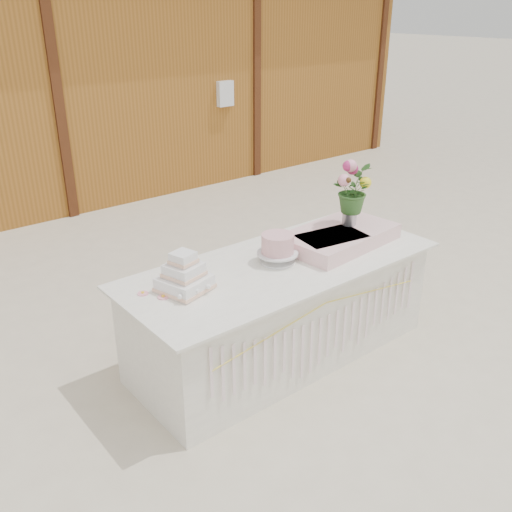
{
  "coord_description": "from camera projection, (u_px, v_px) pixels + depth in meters",
  "views": [
    {
      "loc": [
        -2.5,
        -2.79,
        2.5
      ],
      "look_at": [
        0.0,
        0.3,
        0.72
      ],
      "focal_mm": 40.0,
      "sensor_mm": 36.0,
      "label": 1
    }
  ],
  "objects": [
    {
      "name": "cake_table",
      "position": [
        282.0,
        309.0,
        4.27
      ],
      "size": [
        2.4,
        1.0,
        0.77
      ],
      "color": "white",
      "rests_on": "ground"
    },
    {
      "name": "loose_flowers",
      "position": [
        162.0,
        297.0,
        3.62
      ],
      "size": [
        0.21,
        0.37,
        0.02
      ],
      "primitive_type": null,
      "rotation": [
        0.0,
        0.0,
        0.22
      ],
      "color": "pink",
      "rests_on": "cake_table"
    },
    {
      "name": "wedding_cake",
      "position": [
        184.0,
        278.0,
        3.69
      ],
      "size": [
        0.37,
        0.37,
        0.27
      ],
      "rotation": [
        0.0,
        0.0,
        0.27
      ],
      "color": "white",
      "rests_on": "cake_table"
    },
    {
      "name": "flower_vase",
      "position": [
        350.0,
        215.0,
        4.47
      ],
      "size": [
        0.11,
        0.11,
        0.15
      ],
      "primitive_type": "cylinder",
      "color": "#A7A7AC",
      "rests_on": "satin_runner"
    },
    {
      "name": "bouquet",
      "position": [
        352.0,
        183.0,
        4.37
      ],
      "size": [
        0.43,
        0.43,
        0.37
      ],
      "primitive_type": "imported",
      "rotation": [
        0.0,
        0.0,
        0.72
      ],
      "color": "#326127",
      "rests_on": "flower_vase"
    },
    {
      "name": "barn",
      "position": [
        0.0,
        65.0,
        7.99
      ],
      "size": [
        12.6,
        4.6,
        3.3
      ],
      "color": "#8F571E",
      "rests_on": "ground"
    },
    {
      "name": "pink_cake_stand",
      "position": [
        278.0,
        247.0,
        4.08
      ],
      "size": [
        0.3,
        0.3,
        0.22
      ],
      "color": "silver",
      "rests_on": "cake_table"
    },
    {
      "name": "ground",
      "position": [
        280.0,
        353.0,
        4.43
      ],
      "size": [
        80.0,
        80.0,
        0.0
      ],
      "primitive_type": "plane",
      "color": "beige",
      "rests_on": "ground"
    },
    {
      "name": "satin_runner",
      "position": [
        339.0,
        237.0,
        4.42
      ],
      "size": [
        0.96,
        0.61,
        0.12
      ],
      "primitive_type": "cube",
      "rotation": [
        0.0,
        0.0,
        0.09
      ],
      "color": "beige",
      "rests_on": "cake_table"
    }
  ]
}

